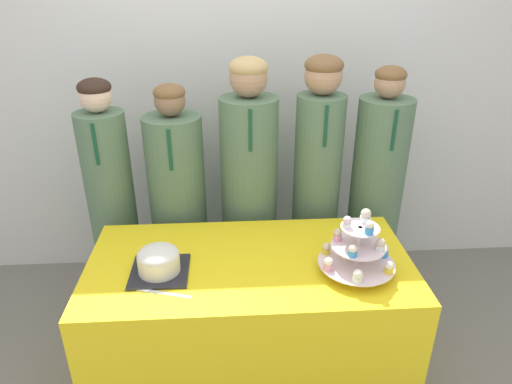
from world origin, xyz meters
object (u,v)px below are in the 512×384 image
round_cake (159,261)px  student_4 (375,200)px  student_1 (179,213)px  cupcake_stand (358,248)px  student_3 (316,193)px  student_0 (113,209)px  student_2 (249,199)px  cake_knife (152,291)px

round_cake → student_4: bearing=29.4°
student_1 → cupcake_stand: bearing=-39.8°
student_3 → round_cake: bearing=-141.0°
student_0 → student_1: (0.37, 0.00, -0.03)m
student_0 → student_2: (0.78, 0.00, 0.04)m
student_2 → student_4: size_ratio=1.04×
cake_knife → student_4: bearing=50.6°
cake_knife → student_3: size_ratio=0.16×
student_3 → student_4: (0.36, 0.00, -0.06)m
cake_knife → student_0: size_ratio=0.18×
student_0 → student_3: (1.17, 0.00, 0.07)m
student_0 → student_2: 0.79m
student_0 → student_1: 0.38m
round_cake → student_1: student_1 is taller
cupcake_stand → student_0: size_ratio=0.24×
cake_knife → student_0: (-0.34, 0.80, -0.02)m
cupcake_stand → cake_knife: bearing=-174.1°
student_2 → student_4: bearing=-0.0°
student_3 → cake_knife: bearing=-136.3°
round_cake → student_1: (0.02, 0.66, -0.12)m
cake_knife → student_3: (0.84, 0.80, 0.04)m
round_cake → student_2: 0.79m
student_1 → student_2: 0.42m
cake_knife → student_0: bearing=129.6°
cupcake_stand → student_1: bearing=140.2°
student_1 → cake_knife: bearing=-92.8°
student_1 → round_cake: bearing=-91.9°
student_3 → student_4: size_ratio=1.04×
student_2 → student_3: bearing=-0.0°
round_cake → student_2: student_2 is taller
round_cake → student_0: (-0.35, 0.66, -0.09)m
cupcake_stand → student_1: size_ratio=0.24×
student_4 → student_3: bearing=-180.0°
student_0 → student_2: bearing=0.0°
student_3 → cupcake_stand: bearing=-85.8°
student_3 → student_2: bearing=180.0°
cupcake_stand → student_4: 0.78m
cupcake_stand → round_cake: bearing=177.1°
student_3 → student_4: student_3 is taller
student_0 → student_4: student_4 is taller
cupcake_stand → student_1: (-0.85, 0.71, -0.18)m
cake_knife → student_0: student_0 is taller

